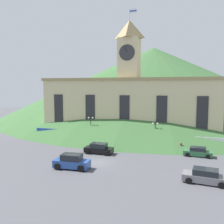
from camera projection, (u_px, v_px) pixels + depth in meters
ground_plane at (98, 163)px, 38.03m from camera, size 160.00×160.00×0.00m
civic_building at (129, 104)px, 57.04m from camera, size 39.73×9.00×28.58m
banner_fence at (121, 138)px, 50.86m from camera, size 39.30×0.12×2.20m
hillside_backdrop at (153, 82)px, 97.63m from camera, size 115.06×115.06×26.32m
street_lamp_center at (91, 123)px, 53.32m from camera, size 1.26×0.36×5.06m
street_lamp_far_left at (155, 128)px, 49.45m from camera, size 1.26×0.36×4.39m
car_black_suv at (99, 149)px, 43.18m from camera, size 4.93×2.42×1.80m
car_gray_pickup at (205, 177)px, 30.03m from camera, size 5.49×2.83×1.75m
car_green_wagon at (198, 152)px, 41.46m from camera, size 4.74×2.46×1.55m
car_blue_van at (72, 162)px, 35.31m from camera, size 5.21×2.61×2.10m
pedestrian at (181, 146)px, 44.42m from camera, size 0.42×0.40×1.71m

